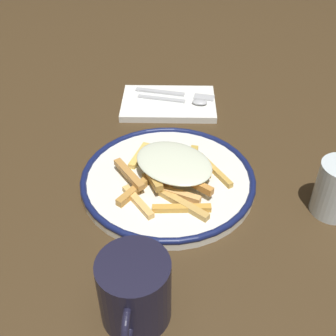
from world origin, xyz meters
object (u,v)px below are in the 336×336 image
Objects in this scene: fork at (175,94)px; plate at (168,179)px; fries_heap at (172,169)px; spoon at (184,101)px; napkin at (169,103)px; coffee_mug at (134,291)px.

plate is at bearing 1.87° from fork.
plate is at bearing -104.01° from fries_heap.
fork is at bearing -144.20° from spoon.
fries_heap reaches higher than napkin.
spoon is (0.00, 0.03, 0.01)m from napkin.
napkin is at bearing -98.04° from spoon.
coffee_mug is at bearing -0.96° from fork.
coffee_mug is at bearing 0.36° from napkin.
coffee_mug is (0.25, -0.03, 0.01)m from fries_heap.
plate is 1.66× the size of fork.
spoon is at bearing 176.42° from coffee_mug.
spoon is 1.31× the size of coffee_mug.
fries_heap is 0.25m from coffee_mug.
fries_heap is at bearing 75.99° from plate.
coffee_mug is (0.25, -0.02, 0.04)m from plate.
napkin is 1.72× the size of coffee_mug.
coffee_mug reaches higher than plate.
fries_heap is (0.00, 0.01, 0.02)m from plate.
plate is 2.52× the size of coffee_mug.
spoon is (0.03, 0.02, 0.00)m from fork.
fork is (-0.28, -0.01, 0.01)m from plate.
coffee_mug is at bearing -4.19° from plate.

